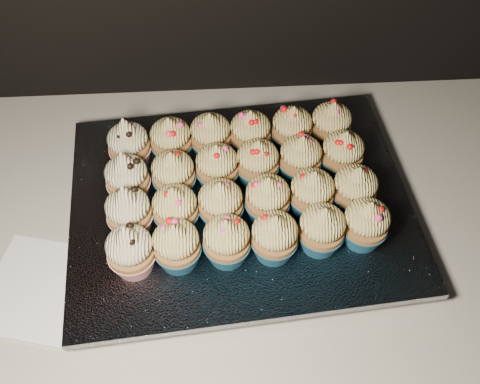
% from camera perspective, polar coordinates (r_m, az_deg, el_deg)
% --- Properties ---
extents(cabinet, '(2.40, 0.60, 0.86)m').
position_cam_1_polar(cabinet, '(1.23, 6.42, -15.51)').
color(cabinet, black).
rests_on(cabinet, ground).
extents(worktop, '(2.44, 0.64, 0.04)m').
position_cam_1_polar(worktop, '(0.83, 9.19, -3.72)').
color(worktop, beige).
rests_on(worktop, cabinet).
extents(napkin, '(0.18, 0.18, 0.00)m').
position_cam_1_polar(napkin, '(0.79, -20.32, -9.69)').
color(napkin, white).
rests_on(napkin, worktop).
extents(baking_tray, '(0.48, 0.38, 0.02)m').
position_cam_1_polar(baking_tray, '(0.80, 0.00, -1.70)').
color(baking_tray, black).
rests_on(baking_tray, worktop).
extents(foil_lining, '(0.52, 0.42, 0.01)m').
position_cam_1_polar(foil_lining, '(0.79, 0.00, -0.97)').
color(foil_lining, silver).
rests_on(foil_lining, baking_tray).
extents(cupcake_0, '(0.06, 0.06, 0.10)m').
position_cam_1_polar(cupcake_0, '(0.70, -11.61, -6.10)').
color(cupcake_0, '#A2161A').
rests_on(cupcake_0, foil_lining).
extents(cupcake_1, '(0.06, 0.06, 0.08)m').
position_cam_1_polar(cupcake_1, '(0.70, -6.77, -5.66)').
color(cupcake_1, '#1A5B7E').
rests_on(cupcake_1, foil_lining).
extents(cupcake_2, '(0.06, 0.06, 0.08)m').
position_cam_1_polar(cupcake_2, '(0.70, -1.43, -5.19)').
color(cupcake_2, '#1A5B7E').
rests_on(cupcake_2, foil_lining).
extents(cupcake_3, '(0.06, 0.06, 0.08)m').
position_cam_1_polar(cupcake_3, '(0.70, 3.69, -4.78)').
color(cupcake_3, '#1A5B7E').
rests_on(cupcake_3, foil_lining).
extents(cupcake_4, '(0.06, 0.06, 0.08)m').
position_cam_1_polar(cupcake_4, '(0.71, 8.70, -3.91)').
color(cupcake_4, '#1A5B7E').
rests_on(cupcake_4, foil_lining).
extents(cupcake_5, '(0.06, 0.06, 0.08)m').
position_cam_1_polar(cupcake_5, '(0.73, 13.25, -3.28)').
color(cupcake_5, '#1A5B7E').
rests_on(cupcake_5, foil_lining).
extents(cupcake_6, '(0.06, 0.06, 0.10)m').
position_cam_1_polar(cupcake_6, '(0.74, -11.78, -2.02)').
color(cupcake_6, '#A2161A').
rests_on(cupcake_6, foil_lining).
extents(cupcake_7, '(0.06, 0.06, 0.08)m').
position_cam_1_polar(cupcake_7, '(0.73, -6.89, -1.82)').
color(cupcake_7, '#1A5B7E').
rests_on(cupcake_7, foil_lining).
extents(cupcake_8, '(0.06, 0.06, 0.08)m').
position_cam_1_polar(cupcake_8, '(0.73, -2.08, -1.26)').
color(cupcake_8, '#1A5B7E').
rests_on(cupcake_8, foil_lining).
extents(cupcake_9, '(0.06, 0.06, 0.08)m').
position_cam_1_polar(cupcake_9, '(0.74, 2.95, -0.75)').
color(cupcake_9, '#1A5B7E').
rests_on(cupcake_9, foil_lining).
extents(cupcake_10, '(0.06, 0.06, 0.08)m').
position_cam_1_polar(cupcake_10, '(0.75, 7.66, -0.11)').
color(cupcake_10, '#1A5B7E').
rests_on(cupcake_10, foil_lining).
extents(cupcake_11, '(0.06, 0.06, 0.08)m').
position_cam_1_polar(cupcake_11, '(0.76, 12.12, 0.30)').
color(cupcake_11, '#1A5B7E').
rests_on(cupcake_11, foil_lining).
extents(cupcake_12, '(0.06, 0.06, 0.10)m').
position_cam_1_polar(cupcake_12, '(0.77, -11.94, 1.51)').
color(cupcake_12, '#A2161A').
rests_on(cupcake_12, foil_lining).
extents(cupcake_13, '(0.06, 0.06, 0.08)m').
position_cam_1_polar(cupcake_13, '(0.77, -7.10, 1.90)').
color(cupcake_13, '#1A5B7E').
rests_on(cupcake_13, foil_lining).
extents(cupcake_14, '(0.06, 0.06, 0.08)m').
position_cam_1_polar(cupcake_14, '(0.77, -2.45, 2.70)').
color(cupcake_14, '#1A5B7E').
rests_on(cupcake_14, foil_lining).
extents(cupcake_15, '(0.06, 0.06, 0.08)m').
position_cam_1_polar(cupcake_15, '(0.78, 1.89, 3.16)').
color(cupcake_15, '#1A5B7E').
rests_on(cupcake_15, foil_lining).
extents(cupcake_16, '(0.06, 0.06, 0.08)m').
position_cam_1_polar(cupcake_16, '(0.79, 6.46, 3.59)').
color(cupcake_16, '#1A5B7E').
rests_on(cupcake_16, foil_lining).
extents(cupcake_17, '(0.06, 0.06, 0.08)m').
position_cam_1_polar(cupcake_17, '(0.80, 10.85, 4.04)').
color(cupcake_17, '#1A5B7E').
rests_on(cupcake_17, foil_lining).
extents(cupcake_18, '(0.06, 0.06, 0.10)m').
position_cam_1_polar(cupcake_18, '(0.81, -11.78, 5.00)').
color(cupcake_18, '#A2161A').
rests_on(cupcake_18, foil_lining).
extents(cupcake_19, '(0.06, 0.06, 0.08)m').
position_cam_1_polar(cupcake_19, '(0.81, -7.36, 5.48)').
color(cupcake_19, '#1A5B7E').
rests_on(cupcake_19, foil_lining).
extents(cupcake_20, '(0.06, 0.06, 0.08)m').
position_cam_1_polar(cupcake_20, '(0.81, -3.15, 6.00)').
color(cupcake_20, '#1A5B7E').
rests_on(cupcake_20, foil_lining).
extents(cupcake_21, '(0.06, 0.06, 0.08)m').
position_cam_1_polar(cupcake_21, '(0.82, 1.10, 6.28)').
color(cupcake_21, '#1A5B7E').
rests_on(cupcake_21, foil_lining).
extents(cupcake_22, '(0.06, 0.06, 0.08)m').
position_cam_1_polar(cupcake_22, '(0.83, 5.55, 6.71)').
color(cupcake_22, '#1A5B7E').
rests_on(cupcake_22, foil_lining).
extents(cupcake_23, '(0.06, 0.06, 0.08)m').
position_cam_1_polar(cupcake_23, '(0.84, 9.66, 7.10)').
color(cupcake_23, '#1A5B7E').
rests_on(cupcake_23, foil_lining).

